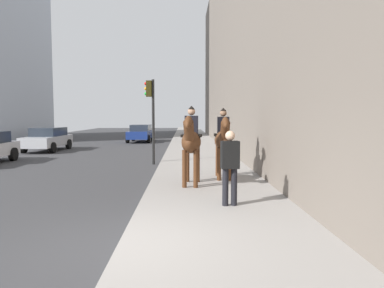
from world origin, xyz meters
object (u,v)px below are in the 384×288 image
mounted_horse_far (223,139)px  pedestrian_greeting (230,163)px  mounted_horse_near (191,141)px  car_near_lane (48,139)px  traffic_light_near_curb (151,108)px  car_mid_lane (141,133)px

mounted_horse_far → pedestrian_greeting: 3.59m
mounted_horse_near → car_near_lane: bearing=-138.3°
mounted_horse_far → traffic_light_near_curb: traffic_light_near_curb is taller
pedestrian_greeting → traffic_light_near_curb: traffic_light_near_curb is taller
mounted_horse_far → car_near_lane: mounted_horse_far is taller
car_near_lane → traffic_light_near_curb: size_ratio=1.17×
car_near_lane → car_mid_lane: size_ratio=1.04×
traffic_light_near_curb → pedestrian_greeting: bearing=-162.6°
mounted_horse_far → pedestrian_greeting: (-3.57, 0.24, -0.30)m
mounted_horse_near → pedestrian_greeting: size_ratio=1.37×
car_mid_lane → traffic_light_near_curb: bearing=10.7°
traffic_light_near_curb → car_near_lane: bearing=47.2°
mounted_horse_near → car_near_lane: (11.94, 8.64, -0.66)m
car_mid_lane → traffic_light_near_curb: 14.38m
mounted_horse_far → car_near_lane: bearing=-135.8°
pedestrian_greeting → traffic_light_near_curb: size_ratio=0.45×
car_mid_lane → traffic_light_near_curb: size_ratio=1.13×
mounted_horse_far → pedestrian_greeting: mounted_horse_far is taller
mounted_horse_far → car_mid_lane: size_ratio=0.54×
mounted_horse_near → pedestrian_greeting: mounted_horse_near is taller
mounted_horse_near → car_near_lane: 14.75m
pedestrian_greeting → traffic_light_near_curb: bearing=12.5°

